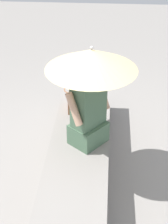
# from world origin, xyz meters

# --- Properties ---
(ground_plane) EXTENTS (14.00, 14.00, 0.00)m
(ground_plane) POSITION_xyz_m (0.00, 0.00, 0.00)
(ground_plane) COLOR gray
(stone_bench) EXTENTS (2.85, 0.61, 0.49)m
(stone_bench) POSITION_xyz_m (0.00, 0.00, 0.25)
(stone_bench) COLOR gray
(stone_bench) RESTS_ON ground
(person_seated) EXTENTS (0.49, 0.45, 0.90)m
(person_seated) POSITION_xyz_m (-0.03, -0.09, 0.88)
(person_seated) COLOR #47664C
(person_seated) RESTS_ON stone_bench
(parasol) EXTENTS (0.87, 0.87, 1.03)m
(parasol) POSITION_xyz_m (0.02, -0.11, 1.39)
(parasol) COLOR #B7B7BC
(parasol) RESTS_ON stone_bench
(handbag_black) EXTENTS (0.29, 0.22, 0.26)m
(handbag_black) POSITION_xyz_m (0.61, 0.13, 0.62)
(handbag_black) COLOR brown
(handbag_black) RESTS_ON stone_bench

